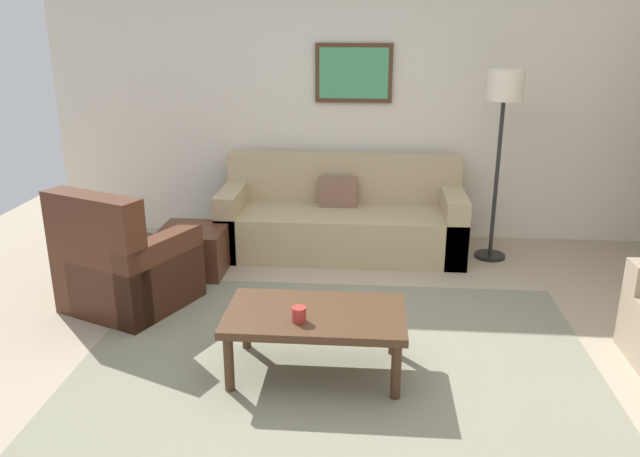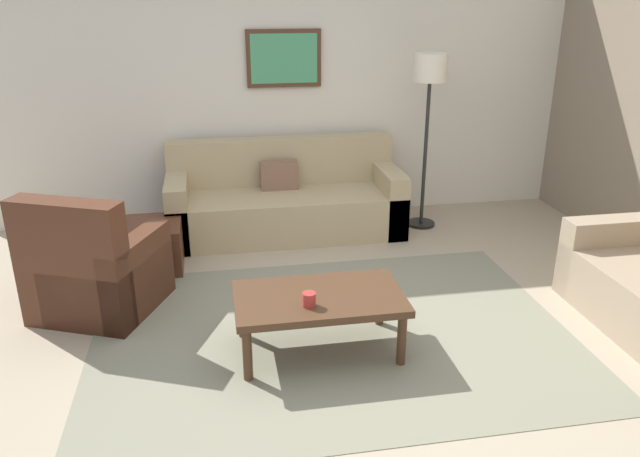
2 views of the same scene
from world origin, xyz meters
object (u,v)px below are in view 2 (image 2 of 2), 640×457
Objects in this scene: armchair_leather at (93,275)px; framed_artwork at (284,58)px; cup at (309,299)px; ottoman at (149,246)px; lamp_standing at (429,86)px; coffee_table at (319,302)px; couch_main at (284,201)px.

armchair_leather is 1.43× the size of framed_artwork.
framed_artwork is at bearing 48.49° from armchair_leather.
ottoman is at bearing 123.43° from cup.
armchair_leather is at bearing -155.91° from lamp_standing.
lamp_standing is (2.65, 0.57, 1.21)m from ottoman.
ottoman is 0.51× the size of coffee_table.
lamp_standing is at bearing 56.02° from coffee_table.
coffee_table is (-0.05, -2.28, 0.06)m from couch_main.
lamp_standing reaches higher than couch_main.
armchair_leather is at bearing -113.51° from ottoman.
lamp_standing is at bearing -22.63° from framed_artwork.
lamp_standing is 2.33× the size of framed_artwork.
framed_artwork is at bearing 40.06° from ottoman.
lamp_standing is at bearing -5.67° from couch_main.
couch_main reaches higher than ottoman.
couch_main is 1.32× the size of lamp_standing.
lamp_standing is at bearing 56.09° from cup.
lamp_standing reaches higher than cup.
framed_artwork is (1.67, 1.88, 1.32)m from armchair_leather.
ottoman is 2.05m from cup.
armchair_leather is 11.63× the size of cup.
framed_artwork reaches higher than lamp_standing.
armchair_leather reaches higher than cup.
cup is (1.45, -0.94, 0.15)m from armchair_leather.
armchair_leather is (-1.59, -1.47, 0.01)m from couch_main.
framed_artwork is at bearing 79.69° from couch_main.
coffee_table is at bearing -123.98° from lamp_standing.
coffee_table is 2.79m from lamp_standing.
framed_artwork is (0.13, 2.69, 1.27)m from coffee_table.
couch_main is at bearing 174.33° from lamp_standing.
lamp_standing is (2.98, 1.33, 1.10)m from armchair_leather.
cup is at bearing -93.29° from couch_main.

